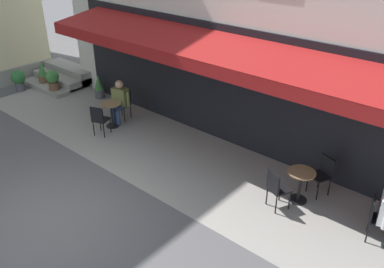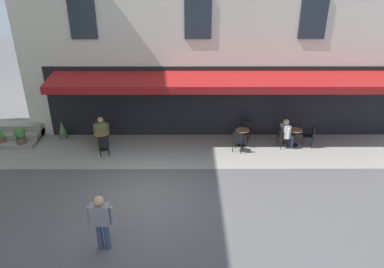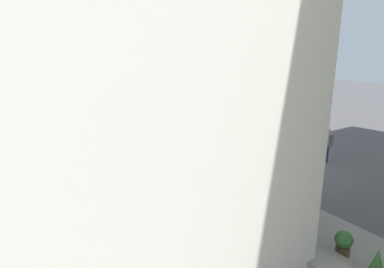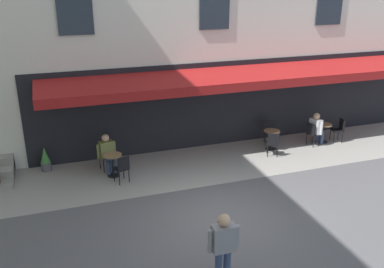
# 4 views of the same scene
# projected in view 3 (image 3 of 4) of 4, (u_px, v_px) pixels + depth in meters

# --- Properties ---
(ground_plane) EXTENTS (70.00, 70.00, 0.00)m
(ground_plane) POSITION_uv_depth(u_px,v_px,m) (274.00, 166.00, 15.66)
(ground_plane) COLOR #565456
(sidewalk_cafe_terrace) EXTENTS (20.50, 3.20, 0.01)m
(sidewalk_cafe_terrace) POSITION_uv_depth(u_px,v_px,m) (174.00, 159.00, 16.47)
(sidewalk_cafe_terrace) COLOR gray
(sidewalk_cafe_terrace) RESTS_ON ground_plane
(cafe_table_near_entrance) EXTENTS (0.60, 0.60, 0.75)m
(cafe_table_near_entrance) POSITION_uv_depth(u_px,v_px,m) (255.00, 192.00, 11.80)
(cafe_table_near_entrance) COLOR black
(cafe_table_near_entrance) RESTS_ON ground_plane
(cafe_chair_black_corner_right) EXTENTS (0.51, 0.51, 0.91)m
(cafe_chair_black_corner_right) POSITION_uv_depth(u_px,v_px,m) (263.00, 184.00, 12.27)
(cafe_chair_black_corner_right) COLOR black
(cafe_chair_black_corner_right) RESTS_ON ground_plane
(cafe_chair_black_corner_left) EXTENTS (0.49, 0.49, 0.91)m
(cafe_chair_black_corner_left) POSITION_uv_depth(u_px,v_px,m) (245.00, 196.00, 11.33)
(cafe_chair_black_corner_left) COLOR black
(cafe_chair_black_corner_left) RESTS_ON ground_plane
(cafe_table_mid_terrace) EXTENTS (0.60, 0.60, 0.75)m
(cafe_table_mid_terrace) POSITION_uv_depth(u_px,v_px,m) (143.00, 138.00, 18.22)
(cafe_table_mid_terrace) COLOR black
(cafe_table_mid_terrace) RESTS_ON ground_plane
(cafe_chair_black_back_row) EXTENTS (0.49, 0.49, 0.91)m
(cafe_chair_black_back_row) POSITION_uv_depth(u_px,v_px,m) (151.00, 140.00, 17.80)
(cafe_chair_black_back_row) COLOR black
(cafe_chair_black_back_row) RESTS_ON ground_plane
(cafe_chair_black_facing_street) EXTENTS (0.47, 0.47, 0.91)m
(cafe_chair_black_facing_street) POSITION_uv_depth(u_px,v_px,m) (140.00, 135.00, 18.77)
(cafe_chair_black_facing_street) COLOR black
(cafe_chair_black_facing_street) RESTS_ON ground_plane
(cafe_table_streetside) EXTENTS (0.60, 0.60, 0.75)m
(cafe_table_streetside) POSITION_uv_depth(u_px,v_px,m) (164.00, 149.00, 16.39)
(cafe_table_streetside) COLOR black
(cafe_table_streetside) RESTS_ON ground_plane
(cafe_chair_black_kerbside) EXTENTS (0.53, 0.53, 0.91)m
(cafe_chair_black_kerbside) POSITION_uv_depth(u_px,v_px,m) (177.00, 148.00, 16.47)
(cafe_chair_black_kerbside) COLOR black
(cafe_chair_black_kerbside) RESTS_ON ground_plane
(cafe_chair_black_near_door) EXTENTS (0.52, 0.52, 0.91)m
(cafe_chair_black_near_door) POSITION_uv_depth(u_px,v_px,m) (150.00, 149.00, 16.26)
(cafe_chair_black_near_door) COLOR black
(cafe_chair_black_near_door) RESTS_ON ground_plane
(seated_patron_in_white) EXTENTS (0.60, 0.63, 1.29)m
(seated_patron_in_white) POSITION_uv_depth(u_px,v_px,m) (148.00, 136.00, 17.90)
(seated_patron_in_white) COLOR navy
(seated_patron_in_white) RESTS_ON ground_plane
(seated_companion_in_olive) EXTENTS (0.64, 0.59, 1.29)m
(seated_companion_in_olive) POSITION_uv_depth(u_px,v_px,m) (248.00, 190.00, 11.45)
(seated_companion_in_olive) COLOR navy
(seated_companion_in_olive) RESTS_ON ground_plane
(walking_pedestrian_in_grey) EXTENTS (0.69, 0.29, 1.66)m
(walking_pedestrian_in_grey) POSITION_uv_depth(u_px,v_px,m) (326.00, 142.00, 15.90)
(walking_pedestrian_in_grey) COLOR navy
(walking_pedestrian_in_grey) RESTS_ON ground_plane
(potted_plant_under_sign) EXTENTS (0.33, 0.33, 0.95)m
(potted_plant_under_sign) POSITION_uv_depth(u_px,v_px,m) (376.00, 268.00, 7.90)
(potted_plant_under_sign) COLOR brown
(potted_plant_under_sign) RESTS_ON ground_plane
(potted_plant_by_steps) EXTENTS (0.46, 0.46, 0.86)m
(potted_plant_by_steps) POSITION_uv_depth(u_px,v_px,m) (343.00, 245.00, 8.76)
(potted_plant_by_steps) COLOR brown
(potted_plant_by_steps) RESTS_ON ground_plane
(potted_plant_entrance_right) EXTENTS (0.33, 0.33, 0.83)m
(potted_plant_entrance_right) POSITION_uv_depth(u_px,v_px,m) (277.00, 230.00, 9.57)
(potted_plant_entrance_right) COLOR #4C4C51
(potted_plant_entrance_right) RESTS_ON ground_plane
(parked_car_silver) EXTENTS (4.38, 2.00, 1.33)m
(parked_car_silver) POSITION_uv_depth(u_px,v_px,m) (235.00, 110.00, 24.62)
(parked_car_silver) COLOR #B7B7BC
(parked_car_silver) RESTS_ON ground_plane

